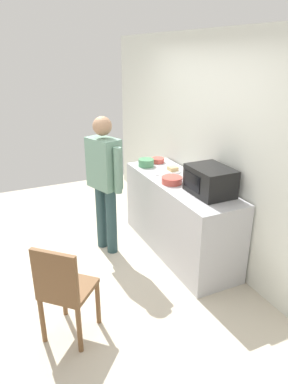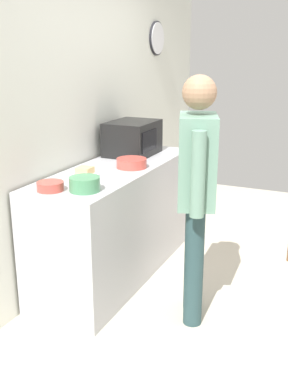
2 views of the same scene
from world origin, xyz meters
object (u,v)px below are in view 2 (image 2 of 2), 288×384
Objects in this scene: sandwich_plate at (85,173)px; spoon_utensil at (116,175)px; salad_bowl at (85,184)px; microwave at (133,138)px; mixing_bowl at (50,186)px; fork_utensil at (108,167)px; cereal_bowl at (132,163)px; person_standing at (196,183)px.

spoon_utensil is (0.10, -0.21, -0.02)m from sandwich_plate.
sandwich_plate is 0.41m from salad_bowl.
microwave is at bearing 15.98° from spoon_utensil.
mixing_bowl is at bearing 111.76° from salad_bowl.
cereal_bowl is at bearing -63.84° from fork_utensil.
salad_bowl is 0.45m from spoon_utensil.
sandwich_plate is 0.42m from cereal_bowl.
person_standing is at bearing -134.32° from microwave.
mixing_bowl is at bearing 164.72° from cereal_bowl.
person_standing reaches higher than spoon_utensil.
microwave is 0.76m from spoon_utensil.
microwave is at bearing 4.47° from fork_utensil.
mixing_bowl is 0.72m from fork_utensil.
sandwich_plate reaches higher than mixing_bowl.
person_standing is at bearing -121.46° from cereal_bowl.
microwave reaches higher than spoon_utensil.
person_standing is at bearing -66.78° from salad_bowl.
salad_bowl is 0.12× the size of person_standing.
spoon_utensil is (0.54, -0.21, -0.03)m from mixing_bowl.
fork_utensil is 1.00× the size of spoon_utensil.
salad_bowl is at bearing 113.22° from person_standing.
salad_bowl is at bearing -68.24° from mixing_bowl.
person_standing is at bearing -93.40° from sandwich_plate.
microwave reaches higher than fork_utensil.
sandwich_plate is 0.43m from mixing_bowl.
sandwich_plate is at bearing 31.49° from salad_bowl.
cereal_bowl is at bearing -30.48° from sandwich_plate.
mixing_bowl is at bearing 179.54° from sandwich_plate.
salad_bowl is at bearing -165.20° from fork_utensil.
sandwich_plate is 1.08× the size of salad_bowl.
person_standing is (-0.87, -0.89, -0.09)m from microwave.
microwave is 1.19m from salad_bowl.
cereal_bowl is 0.26m from spoon_utensil.
salad_bowl is at bearing -179.64° from spoon_utensil.
microwave is at bearing -0.32° from sandwich_plate.
fork_utensil is (-0.54, -0.04, -0.15)m from microwave.
person_standing is (0.38, -0.90, 0.03)m from mixing_bowl.
salad_bowl reaches higher than spoon_utensil.
person_standing reaches higher than salad_bowl.
mixing_bowl is at bearing 158.28° from spoon_utensil.
microwave is 2.23× the size of sandwich_plate.
salad_bowl is 0.71m from cereal_bowl.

